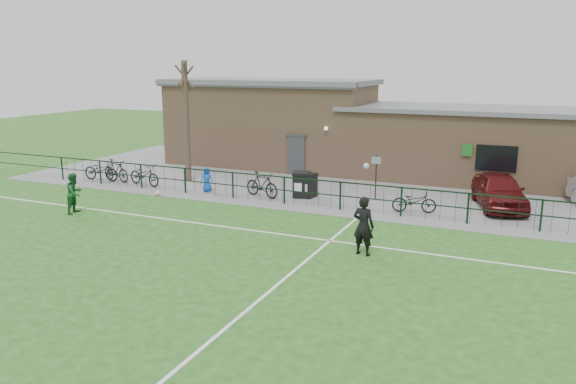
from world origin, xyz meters
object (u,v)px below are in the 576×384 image
at_px(car_maroon, 499,191).
at_px(spectator_child, 207,179).
at_px(bare_tree, 186,122).
at_px(bicycle_a, 101,170).
at_px(wheelie_bin_left, 301,185).
at_px(bicycle_e, 414,201).
at_px(bicycle_c, 144,175).
at_px(wheelie_bin_right, 307,186).
at_px(bicycle_b, 116,171).
at_px(outfield_player, 75,193).
at_px(sign_post, 376,177).
at_px(ball_ground, 158,193).
at_px(bicycle_d, 262,185).

relative_size(car_maroon, spectator_child, 3.66).
height_order(bare_tree, bicycle_a, bare_tree).
distance_m(wheelie_bin_left, car_maroon, 8.34).
xyz_separation_m(bicycle_a, bicycle_e, (15.85, 0.17, -0.08)).
bearing_deg(bicycle_c, wheelie_bin_right, -72.02).
distance_m(wheelie_bin_right, bicycle_e, 4.95).
height_order(bicycle_b, outfield_player, outfield_player).
relative_size(sign_post, car_maroon, 0.47).
xyz_separation_m(sign_post, bicycle_a, (-13.86, -1.63, -0.46)).
distance_m(wheelie_bin_left, spectator_child, 4.50).
relative_size(wheelie_bin_left, bicycle_b, 0.56).
xyz_separation_m(spectator_child, outfield_player, (-2.83, -5.32, 0.21)).
relative_size(sign_post, ball_ground, 8.62).
xyz_separation_m(wheelie_bin_right, outfield_player, (-7.52, -6.19, 0.29)).
height_order(bare_tree, bicycle_e, bare_tree).
distance_m(bicycle_b, outfield_player, 6.02).
distance_m(car_maroon, spectator_child, 12.84).
bearing_deg(bicycle_e, ball_ground, 85.15).
distance_m(bicycle_b, bicycle_c, 1.90).
bearing_deg(wheelie_bin_right, car_maroon, 19.62).
bearing_deg(bicycle_b, ball_ground, -101.77).
height_order(wheelie_bin_left, bicycle_a, bicycle_a).
relative_size(bare_tree, wheelie_bin_right, 6.05).
relative_size(bicycle_a, bicycle_b, 1.10).
bearing_deg(bicycle_a, bicycle_b, -83.50).
bearing_deg(wheelie_bin_right, sign_post, 23.47).
relative_size(bicycle_c, spectator_child, 1.73).
relative_size(wheelie_bin_left, ball_ground, 4.53).
bearing_deg(bicycle_a, ball_ground, -110.43).
bearing_deg(wheelie_bin_right, bicycle_e, 0.84).
relative_size(wheelie_bin_right, sign_post, 0.50).
relative_size(car_maroon, bicycle_d, 2.27).
relative_size(bicycle_c, bicycle_d, 1.07).
xyz_separation_m(sign_post, bicycle_e, (1.99, -1.46, -0.54)).
xyz_separation_m(wheelie_bin_right, car_maroon, (7.94, 1.47, 0.23)).
height_order(bicycle_c, bicycle_d, bicycle_d).
height_order(bicycle_a, bicycle_b, bicycle_b).
bearing_deg(wheelie_bin_right, wheelie_bin_left, -153.51).
height_order(bicycle_d, bicycle_e, bicycle_d).
bearing_deg(car_maroon, bicycle_d, 176.86).
xyz_separation_m(wheelie_bin_right, bicycle_d, (-1.85, -0.81, 0.07)).
height_order(car_maroon, spectator_child, car_maroon).
height_order(bare_tree, bicycle_b, bare_tree).
bearing_deg(bicycle_a, bicycle_e, -91.19).
xyz_separation_m(bicycle_c, outfield_player, (0.69, -5.26, 0.26)).
bearing_deg(bicycle_b, bare_tree, -48.48).
bearing_deg(bicycle_e, wheelie_bin_right, 68.08).
relative_size(car_maroon, bicycle_a, 2.07).
bearing_deg(sign_post, wheelie_bin_right, -165.68).
height_order(car_maroon, bicycle_e, car_maroon).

